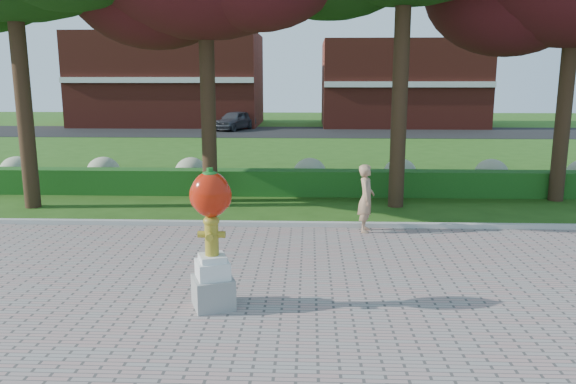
# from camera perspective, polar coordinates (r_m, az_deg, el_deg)

# --- Properties ---
(ground) EXTENTS (100.00, 100.00, 0.00)m
(ground) POSITION_cam_1_polar(r_m,az_deg,el_deg) (11.19, -2.98, -7.64)
(ground) COLOR #254D13
(ground) RESTS_ON ground
(walkway) EXTENTS (40.00, 14.00, 0.04)m
(walkway) POSITION_cam_1_polar(r_m,az_deg,el_deg) (7.54, -5.81, -17.51)
(walkway) COLOR gray
(walkway) RESTS_ON ground
(curb) EXTENTS (40.00, 0.18, 0.15)m
(curb) POSITION_cam_1_polar(r_m,az_deg,el_deg) (14.03, -1.89, -3.32)
(curb) COLOR #ADADA5
(curb) RESTS_ON ground
(lawn_hedge) EXTENTS (24.00, 0.70, 0.80)m
(lawn_hedge) POSITION_cam_1_polar(r_m,az_deg,el_deg) (17.85, -0.99, 0.98)
(lawn_hedge) COLOR #154714
(lawn_hedge) RESTS_ON ground
(hydrangea_row) EXTENTS (20.10, 1.10, 0.99)m
(hydrangea_row) POSITION_cam_1_polar(r_m,az_deg,el_deg) (18.79, 0.92, 1.98)
(hydrangea_row) COLOR #A7B187
(hydrangea_row) RESTS_ON ground
(street) EXTENTS (50.00, 8.00, 0.02)m
(street) POSITION_cam_1_polar(r_m,az_deg,el_deg) (38.71, 0.73, 6.12)
(street) COLOR black
(street) RESTS_ON ground
(building_left) EXTENTS (14.00, 8.00, 7.00)m
(building_left) POSITION_cam_1_polar(r_m,az_deg,el_deg) (45.86, -11.89, 11.10)
(building_left) COLOR maroon
(building_left) RESTS_ON ground
(building_right) EXTENTS (12.00, 8.00, 6.40)m
(building_right) POSITION_cam_1_polar(r_m,az_deg,el_deg) (45.07, 11.35, 10.73)
(building_right) COLOR maroon
(building_right) RESTS_ON ground
(hydrant_sculpture) EXTENTS (0.80, 0.80, 2.27)m
(hydrant_sculpture) POSITION_cam_1_polar(r_m,az_deg,el_deg) (8.94, -7.77, -4.34)
(hydrant_sculpture) COLOR gray
(hydrant_sculpture) RESTS_ON walkway
(woman) EXTENTS (0.47, 0.64, 1.63)m
(woman) POSITION_cam_1_polar(r_m,az_deg,el_deg) (13.49, 7.94, -0.63)
(woman) COLOR tan
(woman) RESTS_ON walkway
(parked_car) EXTENTS (3.09, 4.28, 1.35)m
(parked_car) POSITION_cam_1_polar(r_m,az_deg,el_deg) (40.33, -5.45, 7.27)
(parked_car) COLOR #45474D
(parked_car) RESTS_ON street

